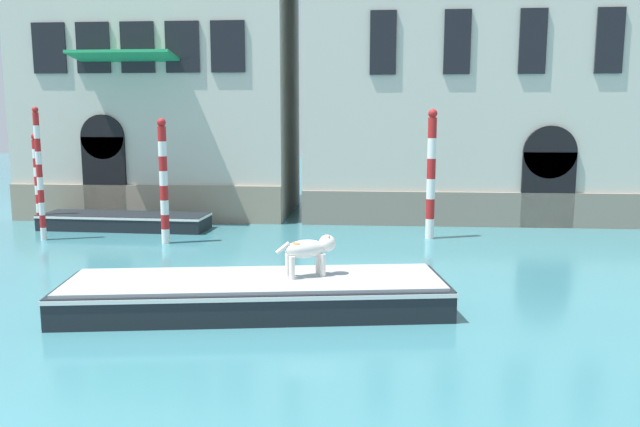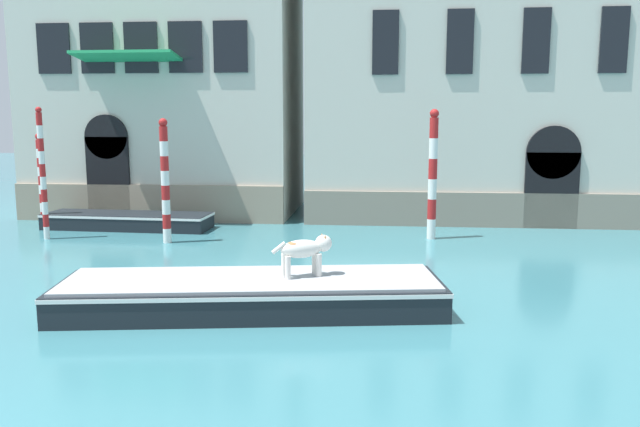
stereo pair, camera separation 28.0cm
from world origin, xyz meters
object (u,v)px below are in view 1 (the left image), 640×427
boat_moored_near_palazzo (125,221)px  mooring_pole_3 (38,182)px  dog_on_deck (310,249)px  mooring_pole_1 (164,181)px  boat_foreground (255,293)px  mooring_pole_2 (39,174)px  mooring_pole_0 (431,174)px

boat_moored_near_palazzo → mooring_pole_3: mooring_pole_3 is taller
dog_on_deck → mooring_pole_1: (-5.09, 6.25, 0.72)m
boat_foreground → boat_moored_near_palazzo: (-6.23, 8.81, -0.07)m
boat_moored_near_palazzo → mooring_pole_2: 3.33m
boat_foreground → mooring_pole_2: (-8.06, 6.72, 1.76)m
dog_on_deck → mooring_pole_2: size_ratio=0.28×
dog_on_deck → boat_moored_near_palazzo: bearing=105.1°
dog_on_deck → boat_foreground: bearing=168.3°
mooring_pole_1 → mooring_pole_3: size_ratio=1.15×
mooring_pole_3 → dog_on_deck: bearing=-38.7°
boat_moored_near_palazzo → mooring_pole_2: (-1.84, -2.09, 1.83)m
dog_on_deck → boat_moored_near_palazzo: dog_on_deck is taller
boat_foreground → mooring_pole_3: bearing=128.9°
boat_moored_near_palazzo → dog_on_deck: bearing=-46.9°
boat_moored_near_palazzo → mooring_pole_1: mooring_pole_1 is taller
mooring_pole_1 → mooring_pole_3: 5.40m
mooring_pole_0 → mooring_pole_2: 12.35m
dog_on_deck → mooring_pole_0: 8.34m
mooring_pole_3 → mooring_pole_2: bearing=-59.2°
dog_on_deck → boat_moored_near_palazzo: 11.28m
dog_on_deck → mooring_pole_2: mooring_pole_2 is taller
mooring_pole_1 → mooring_pole_2: (-4.05, 0.20, 0.17)m
mooring_pole_2 → mooring_pole_3: mooring_pole_2 is taller
dog_on_deck → mooring_pole_0: bearing=42.3°
boat_foreground → mooring_pole_2: mooring_pole_2 is taller
boat_foreground → mooring_pole_1: size_ratio=2.06×
mooring_pole_2 → mooring_pole_3: (-1.00, 1.68, -0.42)m
mooring_pole_1 → mooring_pole_2: size_ratio=0.92×
boat_foreground → boat_moored_near_palazzo: boat_foreground is taller
dog_on_deck → boat_moored_near_palazzo: size_ratio=0.20×
mooring_pole_2 → mooring_pole_3: size_ratio=1.26×
boat_moored_near_palazzo → mooring_pole_0: mooring_pole_0 is taller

